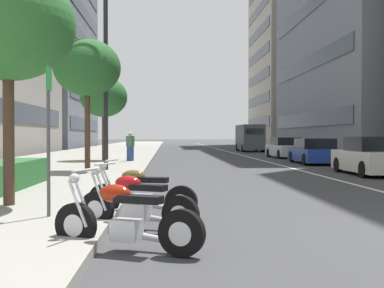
{
  "coord_description": "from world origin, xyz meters",
  "views": [
    {
      "loc": [
        -6.7,
        5.88,
        1.53
      ],
      "look_at": [
        16.91,
        4.65,
        1.13
      ],
      "focal_mm": 44.89,
      "sensor_mm": 36.0,
      "label": 1
    }
  ],
  "objects_px": {
    "motorcycle_mid_row": "(125,221)",
    "car_far_down_avenue": "(314,152)",
    "street_tree_far_plaza": "(87,68)",
    "car_following_behind": "(372,157)",
    "pedestrian_on_plaza": "(130,146)",
    "motorcycle_by_sign_pole": "(136,205)",
    "street_lamp_with_banners": "(112,35)",
    "motorcycle_far_end_row": "(141,195)",
    "street_tree_by_lamp_post": "(8,25)",
    "delivery_van_ahead": "(250,137)",
    "street_tree_near_plaza_corner": "(104,97)",
    "car_approaching_light": "(285,148)",
    "parking_sign_by_curb": "(49,125)"
  },
  "relations": [
    {
      "from": "street_lamp_with_banners",
      "to": "motorcycle_mid_row",
      "type": "bearing_deg",
      "value": -172.87
    },
    {
      "from": "motorcycle_far_end_row",
      "to": "car_far_down_avenue",
      "type": "height_order",
      "value": "car_far_down_avenue"
    },
    {
      "from": "car_following_behind",
      "to": "street_lamp_with_banners",
      "type": "bearing_deg",
      "value": 83.94
    },
    {
      "from": "motorcycle_mid_row",
      "to": "car_far_down_avenue",
      "type": "bearing_deg",
      "value": -89.87
    },
    {
      "from": "parking_sign_by_curb",
      "to": "street_lamp_with_banners",
      "type": "relative_size",
      "value": 0.28
    },
    {
      "from": "car_far_down_avenue",
      "to": "street_lamp_with_banners",
      "type": "height_order",
      "value": "street_lamp_with_banners"
    },
    {
      "from": "motorcycle_by_sign_pole",
      "to": "street_lamp_with_banners",
      "type": "xyz_separation_m",
      "value": [
        11.88,
        1.72,
        5.21
      ]
    },
    {
      "from": "motorcycle_by_sign_pole",
      "to": "pedestrian_on_plaza",
      "type": "xyz_separation_m",
      "value": [
        18.72,
        1.52,
        0.54
      ]
    },
    {
      "from": "motorcycle_far_end_row",
      "to": "pedestrian_on_plaza",
      "type": "xyz_separation_m",
      "value": [
        17.44,
        1.53,
        0.54
      ]
    },
    {
      "from": "motorcycle_far_end_row",
      "to": "street_tree_near_plaza_corner",
      "type": "xyz_separation_m",
      "value": [
        18.36,
        3.09,
        3.3
      ]
    },
    {
      "from": "motorcycle_by_sign_pole",
      "to": "street_tree_far_plaza",
      "type": "relative_size",
      "value": 0.38
    },
    {
      "from": "pedestrian_on_plaza",
      "to": "car_far_down_avenue",
      "type": "bearing_deg",
      "value": -51.18
    },
    {
      "from": "motorcycle_far_end_row",
      "to": "street_tree_by_lamp_post",
      "type": "bearing_deg",
      "value": 1.57
    },
    {
      "from": "car_following_behind",
      "to": "motorcycle_far_end_row",
      "type": "bearing_deg",
      "value": 138.75
    },
    {
      "from": "motorcycle_far_end_row",
      "to": "street_tree_far_plaza",
      "type": "xyz_separation_m",
      "value": [
        10.15,
        2.66,
        3.8
      ]
    },
    {
      "from": "car_approaching_light",
      "to": "parking_sign_by_curb",
      "type": "relative_size",
      "value": 1.66
    },
    {
      "from": "motorcycle_mid_row",
      "to": "delivery_van_ahead",
      "type": "height_order",
      "value": "delivery_van_ahead"
    },
    {
      "from": "street_tree_by_lamp_post",
      "to": "street_tree_far_plaza",
      "type": "bearing_deg",
      "value": 0.05
    },
    {
      "from": "street_tree_far_plaza",
      "to": "car_approaching_light",
      "type": "bearing_deg",
      "value": -39.82
    },
    {
      "from": "pedestrian_on_plaza",
      "to": "motorcycle_by_sign_pole",
      "type": "bearing_deg",
      "value": -132.66
    },
    {
      "from": "car_following_behind",
      "to": "pedestrian_on_plaza",
      "type": "relative_size",
      "value": 2.68
    },
    {
      "from": "motorcycle_by_sign_pole",
      "to": "parking_sign_by_curb",
      "type": "distance_m",
      "value": 2.06
    },
    {
      "from": "car_following_behind",
      "to": "street_lamp_with_banners",
      "type": "distance_m",
      "value": 11.44
    },
    {
      "from": "car_approaching_light",
      "to": "pedestrian_on_plaza",
      "type": "relative_size",
      "value": 2.71
    },
    {
      "from": "motorcycle_mid_row",
      "to": "delivery_van_ahead",
      "type": "xyz_separation_m",
      "value": [
        40.18,
        -8.64,
        0.98
      ]
    },
    {
      "from": "car_approaching_light",
      "to": "street_tree_by_lamp_post",
      "type": "height_order",
      "value": "street_tree_by_lamp_post"
    },
    {
      "from": "delivery_van_ahead",
      "to": "street_tree_by_lamp_post",
      "type": "xyz_separation_m",
      "value": [
        -36.81,
        11.23,
        2.35
      ]
    },
    {
      "from": "parking_sign_by_curb",
      "to": "street_tree_near_plaza_corner",
      "type": "relative_size",
      "value": 0.55
    },
    {
      "from": "motorcycle_by_sign_pole",
      "to": "delivery_van_ahead",
      "type": "relative_size",
      "value": 0.39
    },
    {
      "from": "car_following_behind",
      "to": "car_far_down_avenue",
      "type": "relative_size",
      "value": 0.91
    },
    {
      "from": "car_far_down_avenue",
      "to": "street_lamp_with_banners",
      "type": "xyz_separation_m",
      "value": [
        -6.15,
        10.25,
        4.97
      ]
    },
    {
      "from": "motorcycle_far_end_row",
      "to": "car_following_behind",
      "type": "bearing_deg",
      "value": -116.95
    },
    {
      "from": "car_far_down_avenue",
      "to": "parking_sign_by_curb",
      "type": "relative_size",
      "value": 1.79
    },
    {
      "from": "car_far_down_avenue",
      "to": "parking_sign_by_curb",
      "type": "height_order",
      "value": "parking_sign_by_curb"
    },
    {
      "from": "delivery_van_ahead",
      "to": "street_tree_near_plaza_corner",
      "type": "bearing_deg",
      "value": 148.01
    },
    {
      "from": "car_following_behind",
      "to": "motorcycle_by_sign_pole",
      "type": "bearing_deg",
      "value": 142.35
    },
    {
      "from": "motorcycle_by_sign_pole",
      "to": "parking_sign_by_curb",
      "type": "relative_size",
      "value": 0.76
    },
    {
      "from": "parking_sign_by_curb",
      "to": "pedestrian_on_plaza",
      "type": "height_order",
      "value": "parking_sign_by_curb"
    },
    {
      "from": "motorcycle_mid_row",
      "to": "street_tree_far_plaza",
      "type": "height_order",
      "value": "street_tree_far_plaza"
    },
    {
      "from": "car_far_down_avenue",
      "to": "delivery_van_ahead",
      "type": "distance_m",
      "value": 20.72
    },
    {
      "from": "motorcycle_mid_row",
      "to": "street_lamp_with_banners",
      "type": "relative_size",
      "value": 0.22
    },
    {
      "from": "street_tree_far_plaza",
      "to": "street_tree_near_plaza_corner",
      "type": "distance_m",
      "value": 8.24
    },
    {
      "from": "motorcycle_far_end_row",
      "to": "delivery_van_ahead",
      "type": "distance_m",
      "value": 38.45
    },
    {
      "from": "delivery_van_ahead",
      "to": "street_tree_by_lamp_post",
      "type": "relative_size",
      "value": 1.07
    },
    {
      "from": "motorcycle_by_sign_pole",
      "to": "car_far_down_avenue",
      "type": "height_order",
      "value": "car_far_down_avenue"
    },
    {
      "from": "street_tree_by_lamp_post",
      "to": "street_tree_far_plaza",
      "type": "distance_m",
      "value": 9.5
    },
    {
      "from": "motorcycle_mid_row",
      "to": "car_far_down_avenue",
      "type": "xyz_separation_m",
      "value": [
        19.48,
        -8.59,
        0.24
      ]
    },
    {
      "from": "motorcycle_far_end_row",
      "to": "street_tree_by_lamp_post",
      "type": "height_order",
      "value": "street_tree_by_lamp_post"
    },
    {
      "from": "motorcycle_mid_row",
      "to": "car_far_down_avenue",
      "type": "distance_m",
      "value": 21.29
    },
    {
      "from": "car_approaching_light",
      "to": "street_tree_by_lamp_post",
      "type": "xyz_separation_m",
      "value": [
        -23.09,
        11.34,
        3.08
      ]
    }
  ]
}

